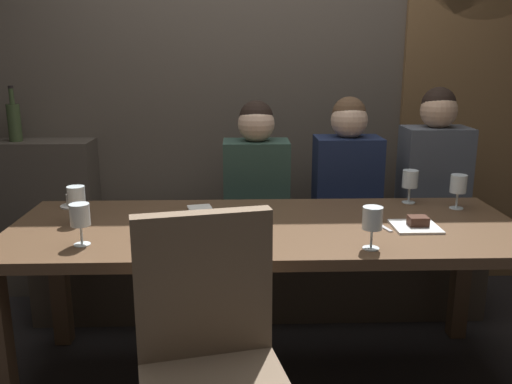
{
  "coord_description": "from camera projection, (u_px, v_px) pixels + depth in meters",
  "views": [
    {
      "loc": [
        -0.12,
        -2.22,
        1.45
      ],
      "look_at": [
        -0.04,
        0.18,
        0.84
      ],
      "focal_mm": 37.98,
      "sensor_mm": 36.0,
      "label": 1
    }
  ],
  "objects": [
    {
      "name": "ground",
      "position": [
        266.0,
        376.0,
        2.52
      ],
      "size": [
        9.0,
        9.0,
        0.0
      ],
      "primitive_type": "plane",
      "color": "black"
    },
    {
      "name": "back_wall_tiled",
      "position": [
        257.0,
        46.0,
        3.33
      ],
      "size": [
        6.0,
        0.12,
        3.0
      ],
      "primitive_type": "cube",
      "color": "brown",
      "rests_on": "ground"
    },
    {
      "name": "arched_door",
      "position": [
        476.0,
        69.0,
        3.33
      ],
      "size": [
        0.9,
        0.05,
        2.55
      ],
      "color": "brown",
      "rests_on": "ground"
    },
    {
      "name": "back_counter",
      "position": [
        8.0,
        217.0,
        3.36
      ],
      "size": [
        1.1,
        0.28,
        0.95
      ],
      "primitive_type": "cube",
      "color": "#494138",
      "rests_on": "ground"
    },
    {
      "name": "dining_table",
      "position": [
        266.0,
        244.0,
        2.35
      ],
      "size": [
        2.2,
        0.84,
        0.74
      ],
      "color": "#493422",
      "rests_on": "ground"
    },
    {
      "name": "banquette_bench",
      "position": [
        260.0,
        272.0,
        3.14
      ],
      "size": [
        2.5,
        0.44,
        0.45
      ],
      "color": "#40352A",
      "rests_on": "ground"
    },
    {
      "name": "chair_near_side",
      "position": [
        211.0,
        353.0,
        1.67
      ],
      "size": [
        0.52,
        0.52,
        0.98
      ],
      "color": "brown",
      "rests_on": "ground"
    },
    {
      "name": "diner_redhead",
      "position": [
        256.0,
        174.0,
        3.0
      ],
      "size": [
        0.36,
        0.24,
        0.76
      ],
      "color": "#2D473D",
      "rests_on": "banquette_bench"
    },
    {
      "name": "diner_bearded",
      "position": [
        347.0,
        172.0,
        3.0
      ],
      "size": [
        0.36,
        0.24,
        0.78
      ],
      "color": "#192342",
      "rests_on": "banquette_bench"
    },
    {
      "name": "diner_far_end",
      "position": [
        434.0,
        166.0,
        3.03
      ],
      "size": [
        0.36,
        0.24,
        0.83
      ],
      "color": "#4C515B",
      "rests_on": "banquette_bench"
    },
    {
      "name": "wine_bottle_pale_label",
      "position": [
        14.0,
        121.0,
        3.19
      ],
      "size": [
        0.08,
        0.08,
        0.33
      ],
      "color": "#384728",
      "rests_on": "back_counter"
    },
    {
      "name": "wine_glass_far_right",
      "position": [
        410.0,
        181.0,
        2.65
      ],
      "size": [
        0.08,
        0.08,
        0.16
      ],
      "color": "silver",
      "rests_on": "dining_table"
    },
    {
      "name": "wine_glass_near_left",
      "position": [
        80.0,
        216.0,
        2.06
      ],
      "size": [
        0.08,
        0.08,
        0.16
      ],
      "color": "silver",
      "rests_on": "dining_table"
    },
    {
      "name": "wine_glass_center_front",
      "position": [
        76.0,
        198.0,
        2.33
      ],
      "size": [
        0.08,
        0.08,
        0.16
      ],
      "color": "silver",
      "rests_on": "dining_table"
    },
    {
      "name": "wine_glass_far_left",
      "position": [
        458.0,
        185.0,
        2.55
      ],
      "size": [
        0.08,
        0.08,
        0.16
      ],
      "color": "silver",
      "rests_on": "dining_table"
    },
    {
      "name": "wine_glass_center_back",
      "position": [
        372.0,
        220.0,
        2.02
      ],
      "size": [
        0.08,
        0.08,
        0.16
      ],
      "color": "silver",
      "rests_on": "dining_table"
    },
    {
      "name": "espresso_cup",
      "position": [
        73.0,
        201.0,
        2.6
      ],
      "size": [
        0.12,
        0.12,
        0.06
      ],
      "color": "white",
      "rests_on": "dining_table"
    },
    {
      "name": "dessert_plate",
      "position": [
        416.0,
        225.0,
        2.29
      ],
      "size": [
        0.19,
        0.19,
        0.05
      ],
      "color": "white",
      "rests_on": "dining_table"
    },
    {
      "name": "fork_on_table",
      "position": [
        381.0,
        226.0,
        2.31
      ],
      "size": [
        0.06,
        0.17,
        0.01
      ],
      "primitive_type": "cube",
      "rotation": [
        0.0,
        0.0,
        0.26
      ],
      "color": "silver",
      "rests_on": "dining_table"
    },
    {
      "name": "folded_napkin",
      "position": [
        200.0,
        208.0,
        2.57
      ],
      "size": [
        0.13,
        0.12,
        0.01
      ],
      "primitive_type": "cube",
      "rotation": [
        0.0,
        0.0,
        0.22
      ],
      "color": "silver",
      "rests_on": "dining_table"
    }
  ]
}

